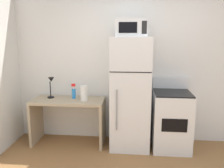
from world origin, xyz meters
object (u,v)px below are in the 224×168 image
refrigerator (130,94)px  oven_range (171,120)px  desk (68,113)px  microwave (132,28)px  paper_towel_roll (84,93)px  desk_lamp (51,84)px  spray_bottle (74,93)px

refrigerator → oven_range: bearing=-0.3°
desk → microwave: microwave is taller
paper_towel_roll → oven_range: 1.45m
refrigerator → oven_range: refrigerator is taller
paper_towel_roll → refrigerator: size_ratio=0.14×
desk → paper_towel_roll: (0.27, -0.03, 0.35)m
desk_lamp → desk: bearing=-14.1°
paper_towel_roll → oven_range: size_ratio=0.22×
desk → microwave: (1.02, -0.05, 1.36)m
refrigerator → microwave: bearing=-89.7°
desk → microwave: size_ratio=2.55×
spray_bottle → paper_towel_roll: bearing=-31.1°
refrigerator → microwave: 1.01m
refrigerator → microwave: size_ratio=3.82×
refrigerator → desk: bearing=178.4°
desk → paper_towel_roll: size_ratio=4.89×
desk → refrigerator: bearing=-1.6°
paper_towel_roll → microwave: size_ratio=0.52×
spray_bottle → desk_lamp: bearing=-177.9°
desk_lamp → oven_range: desk_lamp is taller
paper_towel_roll → microwave: microwave is taller
desk → desk_lamp: 0.56m
microwave → oven_range: (0.65, 0.02, -1.42)m
spray_bottle → oven_range: size_ratio=0.23×
refrigerator → oven_range: (0.65, -0.00, -0.41)m
oven_range → microwave: bearing=-178.4°
desk_lamp → paper_towel_roll: 0.59m
spray_bottle → refrigerator: 0.95m
paper_towel_roll → microwave: bearing=-1.5°
desk_lamp → oven_range: size_ratio=0.32×
desk_lamp → refrigerator: refrigerator is taller
desk_lamp → microwave: size_ratio=0.77×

